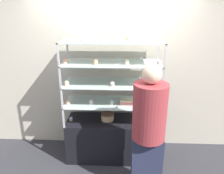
{
  "coord_description": "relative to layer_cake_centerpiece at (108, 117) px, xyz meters",
  "views": [
    {
      "loc": [
        0.13,
        -3.0,
        2.29
      ],
      "look_at": [
        0.0,
        0.0,
        1.2
      ],
      "focal_mm": 35.0,
      "sensor_mm": 36.0,
      "label": 1
    }
  ],
  "objects": [
    {
      "name": "cupcake_3",
      "position": [
        -0.23,
        -0.07,
        0.28
      ],
      "size": [
        0.06,
        0.06,
        0.07
      ],
      "color": "white",
      "rests_on": "display_riser_lower"
    },
    {
      "name": "price_tag_0",
      "position": [
        0.55,
        -0.26,
        -0.03
      ],
      "size": [
        0.04,
        0.0,
        0.04
      ],
      "color": "white",
      "rests_on": "display_base"
    },
    {
      "name": "cupcake_4",
      "position": [
        0.06,
        -0.09,
        0.28
      ],
      "size": [
        0.06,
        0.06,
        0.07
      ],
      "color": "#CCB28C",
      "rests_on": "display_riser_lower"
    },
    {
      "name": "sheet_cake_frosted",
      "position": [
        0.3,
        -0.05,
        0.28
      ],
      "size": [
        0.21,
        0.13,
        0.06
      ],
      "color": "#C66660",
      "rests_on": "display_riser_lower"
    },
    {
      "name": "display_base",
      "position": [
        0.07,
        -0.01,
        -0.38
      ],
      "size": [
        1.39,
        0.54,
        0.65
      ],
      "color": "black",
      "rests_on": "ground_plane"
    },
    {
      "name": "cupcake_9",
      "position": [
        -0.57,
        -0.1,
        0.89
      ],
      "size": [
        0.06,
        0.06,
        0.07
      ],
      "color": "beige",
      "rests_on": "display_riser_upper"
    },
    {
      "name": "display_riser_top",
      "position": [
        0.07,
        -0.01,
        1.15
      ],
      "size": [
        1.39,
        0.54,
        0.3
      ],
      "color": "#B7B7BC",
      "rests_on": "display_riser_upper"
    },
    {
      "name": "cupcake_15",
      "position": [
        0.28,
        -0.13,
        1.2
      ],
      "size": [
        0.06,
        0.06,
        0.08
      ],
      "color": "white",
      "rests_on": "display_riser_top"
    },
    {
      "name": "customer_figure",
      "position": [
        0.54,
        -0.7,
        0.21
      ],
      "size": [
        0.4,
        0.4,
        1.72
      ],
      "color": "#282D47",
      "rests_on": "ground_plane"
    },
    {
      "name": "cupcake_7",
      "position": [
        0.08,
        -0.13,
        0.59
      ],
      "size": [
        0.06,
        0.06,
        0.08
      ],
      "color": "#CCB28C",
      "rests_on": "display_riser_middle"
    },
    {
      "name": "cupcake_8",
      "position": [
        0.71,
        -0.07,
        0.59
      ],
      "size": [
        0.06,
        0.06,
        0.08
      ],
      "color": "white",
      "rests_on": "display_riser_middle"
    },
    {
      "name": "cupcake_1",
      "position": [
        0.7,
        -0.14,
        -0.03
      ],
      "size": [
        0.05,
        0.05,
        0.06
      ],
      "color": "white",
      "rests_on": "display_base"
    },
    {
      "name": "back_wall",
      "position": [
        0.07,
        0.4,
        0.59
      ],
      "size": [
        8.0,
        0.05,
        2.6
      ],
      "color": "beige",
      "rests_on": "ground_plane"
    },
    {
      "name": "cupcake_5",
      "position": [
        0.71,
        -0.05,
        0.28
      ],
      "size": [
        0.06,
        0.06,
        0.07
      ],
      "color": "#CCB28C",
      "rests_on": "display_riser_lower"
    },
    {
      "name": "cupcake_11",
      "position": [
        0.28,
        -0.11,
        0.89
      ],
      "size": [
        0.06,
        0.06,
        0.07
      ],
      "color": "white",
      "rests_on": "display_riser_upper"
    },
    {
      "name": "cupcake_0",
      "position": [
        -0.56,
        -0.05,
        -0.03
      ],
      "size": [
        0.05,
        0.05,
        0.06
      ],
      "color": "#CCB28C",
      "rests_on": "display_base"
    },
    {
      "name": "cupcake_6",
      "position": [
        -0.56,
        -0.15,
        0.59
      ],
      "size": [
        0.06,
        0.06,
        0.08
      ],
      "color": "#CCB28C",
      "rests_on": "display_riser_middle"
    },
    {
      "name": "price_tag_2",
      "position": [
        0.26,
        -0.26,
        0.58
      ],
      "size": [
        0.04,
        0.0,
        0.04
      ],
      "color": "white",
      "rests_on": "display_riser_middle"
    },
    {
      "name": "cupcake_16",
      "position": [
        0.69,
        -0.11,
        1.2
      ],
      "size": [
        0.06,
        0.06,
        0.08
      ],
      "color": "beige",
      "rests_on": "display_riser_top"
    },
    {
      "name": "cupcake_14",
      "position": [
        -0.16,
        -0.1,
        1.2
      ],
      "size": [
        0.06,
        0.06,
        0.08
      ],
      "color": "#CCB28C",
      "rests_on": "display_riser_top"
    },
    {
      "name": "cupcake_13",
      "position": [
        -0.55,
        -0.15,
        1.2
      ],
      "size": [
        0.06,
        0.06,
        0.08
      ],
      "color": "beige",
      "rests_on": "display_riser_top"
    },
    {
      "name": "layer_cake_centerpiece",
      "position": [
        0.0,
        0.0,
        0.0
      ],
      "size": [
        0.2,
        0.2,
        0.11
      ],
      "color": "#DBBC84",
      "rests_on": "display_base"
    },
    {
      "name": "donut_glazed",
      "position": [
        -0.33,
        0.04,
        1.18
      ],
      "size": [
        0.14,
        0.14,
        0.04
      ],
      "color": "#EFE5CC",
      "rests_on": "display_riser_top"
    },
    {
      "name": "cupcake_2",
      "position": [
        -0.57,
        -0.12,
        0.28
      ],
      "size": [
        0.06,
        0.06,
        0.07
      ],
      "color": "white",
      "rests_on": "display_riser_lower"
    },
    {
      "name": "display_riser_middle",
      "position": [
        0.07,
        -0.01,
        0.54
      ],
      "size": [
        1.39,
        0.54,
        0.3
      ],
      "color": "#B7B7BC",
      "rests_on": "display_riser_lower"
    },
    {
      "name": "price_tag_4",
      "position": [
        -0.08,
        -0.26,
        1.18
      ],
      "size": [
        0.04,
        0.0,
        0.04
      ],
      "color": "white",
      "rests_on": "display_riser_top"
    },
    {
      "name": "price_tag_1",
      "position": [
        0.15,
        -0.26,
        0.27
      ],
      "size": [
        0.04,
        0.0,
        0.04
      ],
      "color": "white",
      "rests_on": "display_riser_lower"
    },
    {
      "name": "display_riser_upper",
      "position": [
        0.07,
        -0.01,
        0.84
      ],
      "size": [
        1.39,
        0.54,
        0.3
      ],
      "color": "#B7B7BC",
      "rests_on": "display_riser_middle"
    },
    {
      "name": "ground_plane",
      "position": [
        0.07,
        -0.01,
        -0.71
      ],
      "size": [
        20.0,
        20.0,
        0.0
      ],
      "primitive_type": "plane",
      "color": "#2D2D33"
    },
    {
      "name": "price_tag_3",
      "position": [
        0.14,
        -0.26,
        0.88
      ],
      "size": [
        0.04,
        0.0,
        0.04
      ],
      "color": "white",
      "rests_on": "display_riser_upper"
    },
    {
      "name": "cupcake_12",
      "position": [
        0.71,
        -0.14,
        0.89
      ],
      "size": [
        0.06,
        0.06,
        0.07
      ],
      "color": "beige",
      "rests_on": "display_riser_upper"
    },
    {
      "name": "cupcake_10",
      "position": [
        -0.14,
        -0.15,
        0.89
      ],
      "size": [
        0.06,
        0.06,
        0.07
      ],
      "color": "#CCB28C",
      "rests_on": "display_riser_upper"
    },
    {
      "name": "display_riser_lower",
      "position": [
        0.07,
        -0.01,
        0.23
      ],
      "size": [
        1.39,
        0.54,
        0.3
      ],
      "color": "#B7B7BC",
      "rests_on": "display_base"
    }
  ]
}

